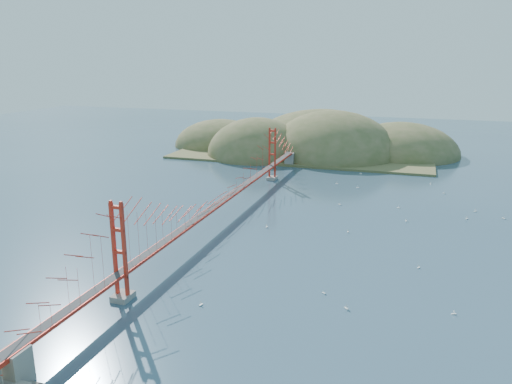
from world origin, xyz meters
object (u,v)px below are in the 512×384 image
(sailboat_2, at_px, (324,292))
(sailboat_0, at_px, (348,231))
(bridge, at_px, (222,180))
(sailboat_1, at_px, (406,220))

(sailboat_2, height_order, sailboat_0, sailboat_0)
(bridge, bearing_deg, sailboat_1, 16.66)
(bridge, height_order, sailboat_2, bridge)
(bridge, relative_size, sailboat_2, 167.98)
(sailboat_1, bearing_deg, sailboat_2, -105.04)
(sailboat_1, bearing_deg, bridge, -163.34)
(bridge, relative_size, sailboat_0, 145.85)
(bridge, distance_m, sailboat_2, 31.23)
(sailboat_2, xyz_separation_m, sailboat_0, (-0.35, 21.93, 0.01))
(sailboat_0, bearing_deg, sailboat_2, -89.08)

